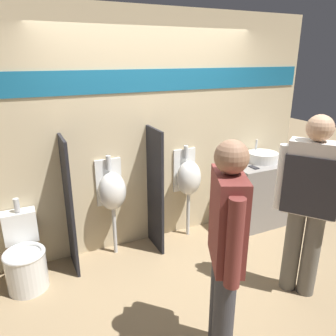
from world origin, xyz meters
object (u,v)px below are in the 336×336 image
sink_basin (262,157)px  urinal_near_counter (112,191)px  urinal_far (188,178)px  toilet (25,260)px  cell_phone (254,167)px  person_with_lanyard (226,247)px  person_in_vest (310,196)px

sink_basin → urinal_near_counter: 2.05m
urinal_far → sink_basin: bearing=-4.7°
urinal_near_counter → toilet: bearing=-169.1°
sink_basin → cell_phone: sink_basin is taller
toilet → person_with_lanyard: (1.30, -1.51, 0.66)m
urinal_far → person_with_lanyard: (-0.64, -1.69, 0.17)m
toilet → person_with_lanyard: bearing=-49.3°
urinal_near_counter → urinal_far: same height
urinal_near_counter → cell_phone: bearing=-8.0°
urinal_far → person_with_lanyard: 1.82m
cell_phone → urinal_far: urinal_far is taller
toilet → person_in_vest: bearing=-27.1°
urinal_near_counter → person_with_lanyard: person_with_lanyard is taller
cell_phone → urinal_near_counter: urinal_near_counter is taller
cell_phone → person_in_vest: 1.22m
urinal_near_counter → toilet: urinal_near_counter is taller
urinal_far → toilet: urinal_far is taller
urinal_near_counter → toilet: (-0.97, -0.19, -0.49)m
urinal_far → person_in_vest: 1.50m
sink_basin → urinal_far: (-1.07, 0.09, -0.15)m
toilet → person_in_vest: person_in_vest is taller
urinal_near_counter → person_in_vest: bearing=-44.7°
cell_phone → toilet: cell_phone is taller
urinal_near_counter → urinal_far: (0.97, 0.00, 0.00)m
sink_basin → toilet: sink_basin is taller
cell_phone → person_with_lanyard: person_with_lanyard is taller
toilet → person_with_lanyard: 2.09m
sink_basin → urinal_far: urinal_far is taller
sink_basin → cell_phone: 0.32m
cell_phone → toilet: size_ratio=0.16×
person_in_vest → person_with_lanyard: person_in_vest is taller
sink_basin → urinal_far: 1.08m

